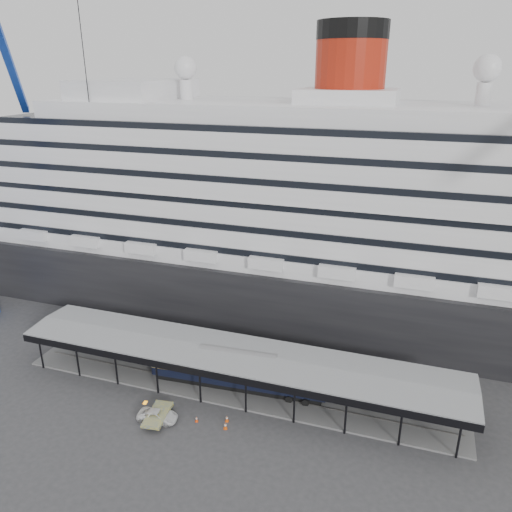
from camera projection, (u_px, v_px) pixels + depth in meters
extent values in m
plane|color=#343436|center=(220.00, 411.00, 58.53)|extent=(200.00, 200.00, 0.00)
cube|color=black|center=(291.00, 272.00, 85.11)|extent=(130.00, 30.00, 10.00)
cylinder|color=#9E1D0C|center=(350.00, 70.00, 71.20)|extent=(10.00, 10.00, 9.00)
cylinder|color=black|center=(353.00, 30.00, 69.33)|extent=(10.10, 10.10, 2.50)
sphere|color=silver|center=(185.00, 68.00, 78.78)|extent=(3.60, 3.60, 3.60)
sphere|color=silver|center=(487.00, 68.00, 65.77)|extent=(3.60, 3.60, 3.60)
cube|color=slate|center=(235.00, 386.00, 62.92)|extent=(56.00, 8.00, 0.24)
cube|color=slate|center=(233.00, 389.00, 62.22)|extent=(54.00, 0.08, 0.10)
cube|color=slate|center=(237.00, 382.00, 63.50)|extent=(54.00, 0.08, 0.10)
cube|color=black|center=(221.00, 377.00, 57.38)|extent=(56.00, 0.18, 0.90)
cube|color=black|center=(247.00, 339.00, 65.36)|extent=(56.00, 0.18, 0.90)
cube|color=slate|center=(235.00, 352.00, 61.11)|extent=(56.00, 9.00, 0.24)
cube|color=blue|center=(7.00, 56.00, 69.74)|extent=(12.92, 17.86, 16.80)
cylinder|color=black|center=(96.00, 164.00, 78.03)|extent=(0.12, 0.12, 47.21)
imported|color=silver|center=(158.00, 416.00, 56.83)|extent=(4.83, 2.67, 1.28)
cube|color=black|center=(238.00, 384.00, 62.63)|extent=(21.36, 3.71, 0.71)
cube|color=black|center=(238.00, 378.00, 62.30)|extent=(22.40, 4.18, 1.11)
cube|color=beige|center=(238.00, 369.00, 61.87)|extent=(22.40, 4.22, 1.32)
cube|color=black|center=(238.00, 363.00, 61.56)|extent=(22.40, 4.18, 0.40)
cube|color=#EB420D|center=(197.00, 421.00, 56.86)|extent=(0.45, 0.45, 0.03)
cone|color=#EB420D|center=(197.00, 419.00, 56.74)|extent=(0.38, 0.38, 0.66)
cylinder|color=white|center=(196.00, 419.00, 56.72)|extent=(0.21, 0.21, 0.13)
cube|color=#DC4C0C|center=(227.00, 421.00, 56.90)|extent=(0.45, 0.45, 0.03)
cone|color=#DC4C0C|center=(227.00, 418.00, 56.76)|extent=(0.38, 0.38, 0.76)
cylinder|color=white|center=(227.00, 418.00, 56.73)|extent=(0.24, 0.24, 0.15)
cube|color=#E5510C|center=(225.00, 429.00, 55.74)|extent=(0.54, 0.54, 0.03)
cone|color=#E5510C|center=(225.00, 426.00, 55.60)|extent=(0.45, 0.45, 0.79)
cylinder|color=white|center=(225.00, 425.00, 55.57)|extent=(0.25, 0.25, 0.15)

